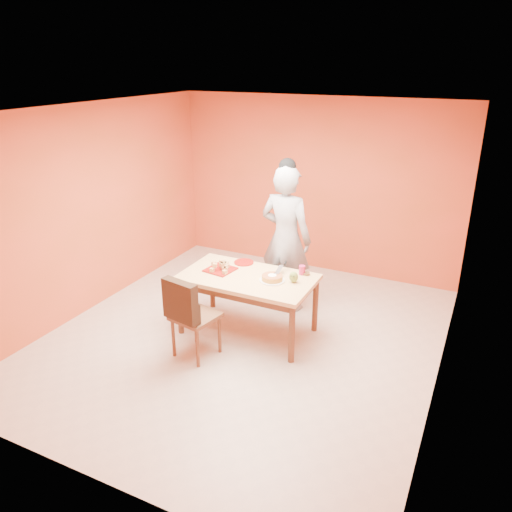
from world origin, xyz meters
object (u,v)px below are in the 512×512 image
at_px(sponge_cake, 272,278).
at_px(pastry_platter, 220,270).
at_px(dining_table, 248,283).
at_px(red_dinner_plate, 244,262).
at_px(magenta_glass, 302,270).
at_px(checker_tin, 306,274).
at_px(dining_chair, 194,315).
at_px(person, 286,239).
at_px(egg_ornament, 294,277).

bearing_deg(sponge_cake, pastry_platter, 179.66).
xyz_separation_m(dining_table, red_dinner_plate, (-0.23, 0.35, 0.10)).
relative_size(magenta_glass, checker_tin, 1.26).
xyz_separation_m(dining_chair, sponge_cake, (0.62, 0.74, 0.28)).
bearing_deg(dining_table, checker_tin, 29.47).
distance_m(red_dinner_plate, sponge_cake, 0.65).
xyz_separation_m(red_dinner_plate, checker_tin, (0.85, 0.00, 0.01)).
height_order(dining_table, dining_chair, dining_chair).
relative_size(dining_table, checker_tin, 18.13).
bearing_deg(red_dinner_plate, dining_chair, -93.73).
relative_size(red_dinner_plate, sponge_cake, 1.02).
height_order(person, pastry_platter, person).
bearing_deg(person, pastry_platter, 63.78).
bearing_deg(pastry_platter, dining_table, -1.70).
relative_size(dining_chair, sponge_cake, 4.09).
bearing_deg(magenta_glass, sponge_cake, -126.64).
distance_m(dining_table, checker_tin, 0.72).
xyz_separation_m(pastry_platter, red_dinner_plate, (0.15, 0.34, -0.00)).
height_order(dining_chair, magenta_glass, dining_chair).
bearing_deg(red_dinner_plate, sponge_cake, -31.93).
bearing_deg(sponge_cake, red_dinner_plate, 148.07).
height_order(dining_chair, red_dinner_plate, dining_chair).
relative_size(pastry_platter, magenta_glass, 2.91).
bearing_deg(egg_ornament, dining_table, -164.77).
distance_m(person, egg_ornament, 0.90).
distance_m(dining_table, person, 0.92).
xyz_separation_m(dining_table, egg_ornament, (0.56, 0.08, 0.16)).
height_order(red_dinner_plate, egg_ornament, egg_ornament).
xyz_separation_m(dining_table, pastry_platter, (-0.38, 0.01, 0.10)).
relative_size(dining_chair, person, 0.51).
distance_m(sponge_cake, magenta_glass, 0.41).
relative_size(dining_table, magenta_glass, 14.44).
xyz_separation_m(dining_chair, egg_ornament, (0.86, 0.81, 0.31)).
distance_m(pastry_platter, magenta_glass, 1.01).
height_order(pastry_platter, red_dinner_plate, pastry_platter).
bearing_deg(checker_tin, person, 133.95).
relative_size(dining_table, pastry_platter, 4.96).
height_order(dining_chair, sponge_cake, dining_chair).
height_order(sponge_cake, magenta_glass, magenta_glass).
bearing_deg(checker_tin, red_dinner_plate, 180.00).
relative_size(sponge_cake, egg_ornament, 1.82).
bearing_deg(person, red_dinner_plate, 59.28).
xyz_separation_m(dining_table, magenta_glass, (0.57, 0.34, 0.15)).
xyz_separation_m(pastry_platter, magenta_glass, (0.95, 0.33, 0.05)).
distance_m(dining_table, red_dinner_plate, 0.43).
bearing_deg(person, sponge_cake, 107.88).
distance_m(pastry_platter, sponge_cake, 0.70).
xyz_separation_m(sponge_cake, egg_ornament, (0.24, 0.07, 0.03)).
height_order(person, red_dinner_plate, person).
height_order(dining_table, sponge_cake, sponge_cake).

